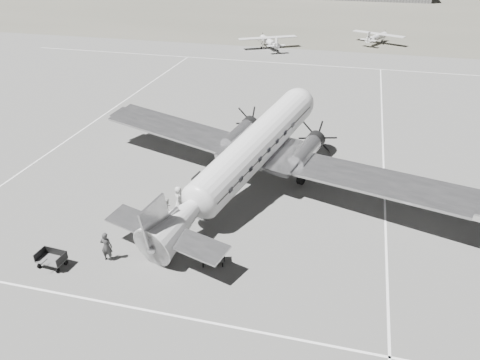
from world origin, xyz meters
name	(u,v)px	position (x,y,z in m)	size (l,w,h in m)	color
ground	(229,189)	(0.00, 0.00, 0.00)	(260.00, 260.00, 0.00)	slate
taxi_line_near	(159,313)	(0.00, -14.00, 0.01)	(60.00, 0.15, 0.01)	white
taxi_line_right	(385,209)	(12.00, 0.00, 0.01)	(0.15, 80.00, 0.01)	white
taxi_line_left	(91,124)	(-18.00, 10.00, 0.01)	(0.15, 60.00, 0.01)	white
taxi_line_horizon	(299,64)	(0.00, 40.00, 0.01)	(90.00, 0.15, 0.01)	white
grass_infield	(330,10)	(0.00, 95.00, 0.00)	(260.00, 90.00, 0.01)	#5F5C50
dc3_airliner	(247,158)	(1.48, -0.21, 3.07)	(32.19, 22.33, 6.13)	silver
light_plane_left	(269,42)	(-6.58, 48.99, 1.06)	(10.26, 8.33, 2.13)	silver
light_plane_right	(377,38)	(11.40, 57.65, 1.00)	(9.65, 7.83, 2.00)	silver
baggage_cart_near	(213,258)	(1.54, -9.22, 0.44)	(1.56, 1.10, 0.88)	#4F4F4F
baggage_cart_far	(52,260)	(-7.92, -11.93, 0.50)	(1.76, 1.25, 1.00)	#4F4F4F
ground_crew	(106,246)	(-4.92, -10.49, 1.01)	(0.74, 0.48, 2.02)	#323232
ramp_agent	(168,208)	(-3.12, -5.01, 0.78)	(0.76, 0.59, 1.57)	#B7B7B4
passenger	(179,198)	(-2.73, -3.83, 0.95)	(0.93, 0.61, 1.90)	#B9B9B7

